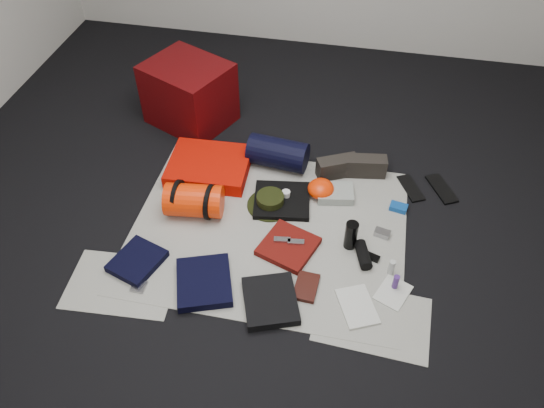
% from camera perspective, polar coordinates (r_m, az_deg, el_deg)
% --- Properties ---
extents(floor, '(4.50, 4.50, 0.02)m').
position_cam_1_polar(floor, '(3.17, -0.35, -2.84)').
color(floor, black).
rests_on(floor, ground).
extents(newspaper_mat, '(1.60, 1.30, 0.01)m').
position_cam_1_polar(newspaper_mat, '(3.16, -0.35, -2.69)').
color(newspaper_mat, '#B7B7A9').
rests_on(newspaper_mat, floor).
extents(newspaper_sheet_front_left, '(0.61, 0.44, 0.00)m').
position_cam_1_polar(newspaper_sheet_front_left, '(3.02, -15.83, -8.24)').
color(newspaper_sheet_front_left, '#B7B7A9').
rests_on(newspaper_sheet_front_left, floor).
extents(newspaper_sheet_front_right, '(0.60, 0.43, 0.00)m').
position_cam_1_polar(newspaper_sheet_front_right, '(2.83, 10.76, -12.07)').
color(newspaper_sheet_front_right, '#B7B7A9').
rests_on(newspaper_sheet_front_right, floor).
extents(red_cabinet, '(0.68, 0.64, 0.45)m').
position_cam_1_polar(red_cabinet, '(3.88, -8.90, 11.63)').
color(red_cabinet, '#4C0507').
rests_on(red_cabinet, floor).
extents(sleeping_pad, '(0.53, 0.45, 0.09)m').
position_cam_1_polar(sleeping_pad, '(3.50, -6.78, 4.05)').
color(sleeping_pad, red).
rests_on(sleeping_pad, newspaper_mat).
extents(stuff_sack, '(0.36, 0.24, 0.20)m').
position_cam_1_polar(stuff_sack, '(3.21, -8.39, 0.38)').
color(stuff_sack, '#F62F04').
rests_on(stuff_sack, newspaper_mat).
extents(sack_strap_left, '(0.02, 0.22, 0.22)m').
position_cam_1_polar(sack_strap_left, '(3.23, -10.08, 0.72)').
color(sack_strap_left, black).
rests_on(sack_strap_left, newspaper_mat).
extents(sack_strap_right, '(0.03, 0.22, 0.22)m').
position_cam_1_polar(sack_strap_right, '(3.18, -6.69, 0.22)').
color(sack_strap_right, black).
rests_on(sack_strap_right, newspaper_mat).
extents(navy_duffel, '(0.41, 0.24, 0.20)m').
position_cam_1_polar(navy_duffel, '(3.50, 0.63, 5.49)').
color(navy_duffel, black).
rests_on(navy_duffel, newspaper_mat).
extents(boonie_brim, '(0.35, 0.35, 0.01)m').
position_cam_1_polar(boonie_brim, '(3.28, -0.18, -0.10)').
color(boonie_brim, black).
rests_on(boonie_brim, newspaper_mat).
extents(boonie_crown, '(0.17, 0.17, 0.07)m').
position_cam_1_polar(boonie_crown, '(3.25, -0.19, 0.41)').
color(boonie_crown, black).
rests_on(boonie_crown, boonie_brim).
extents(hiking_boot_left, '(0.28, 0.21, 0.13)m').
position_cam_1_polar(hiking_boot_left, '(3.47, 7.03, 3.98)').
color(hiking_boot_left, black).
rests_on(hiking_boot_left, newspaper_mat).
extents(hiking_boot_right, '(0.28, 0.14, 0.13)m').
position_cam_1_polar(hiking_boot_right, '(3.50, 10.00, 4.04)').
color(hiking_boot_right, black).
rests_on(hiking_boot_right, newspaper_mat).
extents(flip_flop_left, '(0.19, 0.26, 0.01)m').
position_cam_1_polar(flip_flop_left, '(3.51, 14.69, 1.67)').
color(flip_flop_left, black).
rests_on(flip_flop_left, floor).
extents(flip_flop_right, '(0.21, 0.28, 0.01)m').
position_cam_1_polar(flip_flop_right, '(3.56, 17.78, 1.56)').
color(flip_flop_right, black).
rests_on(flip_flop_right, floor).
extents(trousers_navy_a, '(0.31, 0.33, 0.04)m').
position_cam_1_polar(trousers_navy_a, '(3.06, -14.30, -5.96)').
color(trousers_navy_a, black).
rests_on(trousers_navy_a, newspaper_mat).
extents(trousers_navy_b, '(0.38, 0.41, 0.05)m').
position_cam_1_polar(trousers_navy_b, '(2.90, -7.32, -8.35)').
color(trousers_navy_b, black).
rests_on(trousers_navy_b, newspaper_mat).
extents(trousers_charcoal, '(0.36, 0.38, 0.05)m').
position_cam_1_polar(trousers_charcoal, '(2.81, -0.18, -10.38)').
color(trousers_charcoal, black).
rests_on(trousers_charcoal, newspaper_mat).
extents(black_tshirt, '(0.38, 0.37, 0.03)m').
position_cam_1_polar(black_tshirt, '(3.29, 1.07, 0.39)').
color(black_tshirt, black).
rests_on(black_tshirt, newspaper_mat).
extents(red_shirt, '(0.37, 0.37, 0.04)m').
position_cam_1_polar(red_shirt, '(3.04, 1.76, -4.57)').
color(red_shirt, '#5B0E09').
rests_on(red_shirt, newspaper_mat).
extents(orange_stuff_sack, '(0.22, 0.22, 0.11)m').
position_cam_1_polar(orange_stuff_sack, '(3.33, 5.28, 1.65)').
color(orange_stuff_sack, '#F62F04').
rests_on(orange_stuff_sack, newspaper_mat).
extents(first_aid_pouch, '(0.25, 0.20, 0.06)m').
position_cam_1_polar(first_aid_pouch, '(3.35, 6.81, 1.16)').
color(first_aid_pouch, gray).
rests_on(first_aid_pouch, newspaper_mat).
extents(water_bottle, '(0.09, 0.09, 0.18)m').
position_cam_1_polar(water_bottle, '(3.03, 8.49, -3.33)').
color(water_bottle, black).
rests_on(water_bottle, newspaper_mat).
extents(speaker, '(0.12, 0.19, 0.07)m').
position_cam_1_polar(speaker, '(3.02, 9.78, -5.41)').
color(speaker, black).
rests_on(speaker, newspaper_mat).
extents(compact_camera, '(0.10, 0.07, 0.04)m').
position_cam_1_polar(compact_camera, '(3.17, 11.76, -3.10)').
color(compact_camera, '#9E9DA2').
rests_on(compact_camera, newspaper_mat).
extents(cyan_case, '(0.12, 0.09, 0.03)m').
position_cam_1_polar(cyan_case, '(3.34, 13.44, -0.35)').
color(cyan_case, navy).
rests_on(cyan_case, newspaper_mat).
extents(toiletry_purple, '(0.04, 0.04, 0.10)m').
position_cam_1_polar(toiletry_purple, '(2.92, 13.16, -8.19)').
color(toiletry_purple, '#462474').
rests_on(toiletry_purple, newspaper_mat).
extents(toiletry_clear, '(0.04, 0.04, 0.10)m').
position_cam_1_polar(toiletry_clear, '(2.98, 12.72, -6.68)').
color(toiletry_clear, '#B0B4AF').
rests_on(toiletry_clear, newspaper_mat).
extents(paperback_book, '(0.13, 0.19, 0.03)m').
position_cam_1_polar(paperback_book, '(2.88, 3.71, -8.88)').
color(paperback_book, black).
rests_on(paperback_book, newspaper_mat).
extents(map_booklet, '(0.26, 0.30, 0.01)m').
position_cam_1_polar(map_booklet, '(2.85, 9.15, -10.82)').
color(map_booklet, beige).
rests_on(map_booklet, newspaper_mat).
extents(map_printout, '(0.22, 0.24, 0.01)m').
position_cam_1_polar(map_printout, '(2.94, 12.89, -9.26)').
color(map_printout, beige).
rests_on(map_printout, newspaper_mat).
extents(sunglasses, '(0.11, 0.07, 0.02)m').
position_cam_1_polar(sunglasses, '(3.05, 10.60, -5.57)').
color(sunglasses, black).
rests_on(sunglasses, newspaper_mat).
extents(key_cluster, '(0.08, 0.08, 0.01)m').
position_cam_1_polar(key_cluster, '(2.97, -14.11, -8.59)').
color(key_cluster, '#9E9DA2').
rests_on(key_cluster, newspaper_mat).
extents(tape_roll, '(0.05, 0.05, 0.03)m').
position_cam_1_polar(tape_roll, '(3.29, 1.52, 1.13)').
color(tape_roll, silver).
rests_on(tape_roll, black_tshirt).
extents(energy_bar_a, '(0.10, 0.05, 0.01)m').
position_cam_1_polar(energy_bar_a, '(3.04, 1.10, -3.86)').
color(energy_bar_a, '#9E9DA2').
rests_on(energy_bar_a, red_shirt).
extents(energy_bar_b, '(0.10, 0.05, 0.01)m').
position_cam_1_polar(energy_bar_b, '(3.03, 2.59, -4.09)').
color(energy_bar_b, '#9E9DA2').
rests_on(energy_bar_b, red_shirt).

